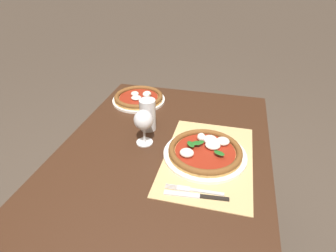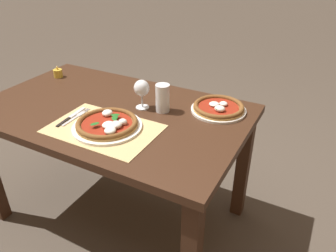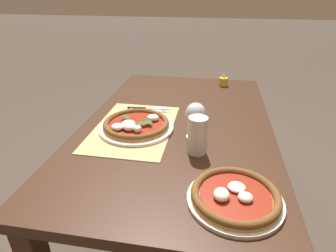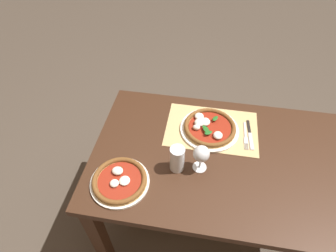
# 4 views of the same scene
# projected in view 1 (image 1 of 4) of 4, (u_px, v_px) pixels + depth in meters

# --- Properties ---
(dining_table) EXTENTS (1.40, 0.85, 0.74)m
(dining_table) POSITION_uv_depth(u_px,v_px,m) (157.00, 186.00, 1.11)
(dining_table) COLOR #382114
(dining_table) RESTS_ON ground
(paper_placemat) EXTENTS (0.51, 0.34, 0.00)m
(paper_placemat) POSITION_uv_depth(u_px,v_px,m) (208.00, 158.00, 1.09)
(paper_placemat) COLOR tan
(paper_placemat) RESTS_ON dining_table
(pizza_near) EXTENTS (0.33, 0.33, 0.05)m
(pizza_near) POSITION_uv_depth(u_px,v_px,m) (205.00, 151.00, 1.10)
(pizza_near) COLOR silver
(pizza_near) RESTS_ON paper_placemat
(pizza_far) EXTENTS (0.28, 0.28, 0.05)m
(pizza_far) POSITION_uv_depth(u_px,v_px,m) (139.00, 98.00, 1.51)
(pizza_far) COLOR silver
(pizza_far) RESTS_ON dining_table
(wine_glass) EXTENTS (0.08, 0.08, 0.16)m
(wine_glass) POSITION_uv_depth(u_px,v_px,m) (144.00, 121.00, 1.13)
(wine_glass) COLOR silver
(wine_glass) RESTS_ON dining_table
(pint_glass) EXTENTS (0.07, 0.07, 0.15)m
(pint_glass) POSITION_uv_depth(u_px,v_px,m) (148.00, 115.00, 1.25)
(pint_glass) COLOR silver
(pint_glass) RESTS_ON dining_table
(fork) EXTENTS (0.02, 0.20, 0.00)m
(fork) POSITION_uv_depth(u_px,v_px,m) (194.00, 190.00, 0.94)
(fork) COLOR #B7B7BC
(fork) RESTS_ON paper_placemat
(knife) EXTENTS (0.04, 0.22, 0.01)m
(knife) POSITION_uv_depth(u_px,v_px,m) (196.00, 196.00, 0.92)
(knife) COLOR black
(knife) RESTS_ON paper_placemat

